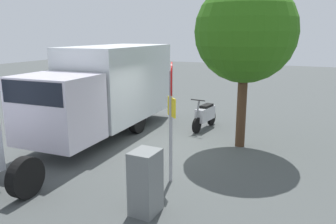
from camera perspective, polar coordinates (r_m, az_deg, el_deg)
name	(u,v)px	position (r m, az deg, el deg)	size (l,w,h in m)	color
ground_plane	(174,146)	(10.52, 1.11, -5.89)	(60.00, 60.00, 0.00)	#474B4B
box_truck_near	(105,87)	(11.64, -10.74, 4.18)	(8.45, 2.50, 3.03)	black
motorcycle	(205,115)	(12.39, 6.35, -0.50)	(1.81, 0.58, 1.20)	black
stop_sign	(171,104)	(7.58, 0.56, 1.36)	(0.71, 0.33, 2.84)	#9E9EA3
street_tree	(245,32)	(10.24, 13.11, 13.14)	(2.99, 2.99, 5.00)	#47301E
utility_cabinet	(145,182)	(6.62, -3.88, -11.90)	(0.59, 0.49, 1.28)	slate
bike_rack_hoop	(242,125)	(13.17, 12.49, -2.25)	(0.85, 0.85, 0.05)	#B7B7BC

